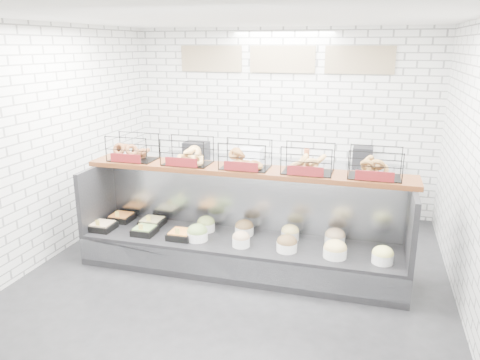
% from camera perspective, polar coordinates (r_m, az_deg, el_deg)
% --- Properties ---
extents(ground, '(5.50, 5.50, 0.00)m').
position_cam_1_polar(ground, '(5.76, -0.78, -12.04)').
color(ground, black).
rests_on(ground, ground).
extents(room_shell, '(5.02, 5.51, 3.01)m').
position_cam_1_polar(room_shell, '(5.69, 0.91, 9.46)').
color(room_shell, white).
rests_on(room_shell, ground).
extents(display_case, '(4.00, 0.90, 1.20)m').
position_cam_1_polar(display_case, '(5.91, 0.20, -7.72)').
color(display_case, black).
rests_on(display_case, ground).
extents(bagel_shelf, '(4.10, 0.50, 0.40)m').
position_cam_1_polar(bagel_shelf, '(5.73, 0.68, 2.60)').
color(bagel_shelf, '#48220F').
rests_on(bagel_shelf, display_case).
extents(prep_counter, '(4.00, 0.60, 1.20)m').
position_cam_1_polar(prep_counter, '(7.77, 4.35, -0.74)').
color(prep_counter, '#93969B').
rests_on(prep_counter, ground).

